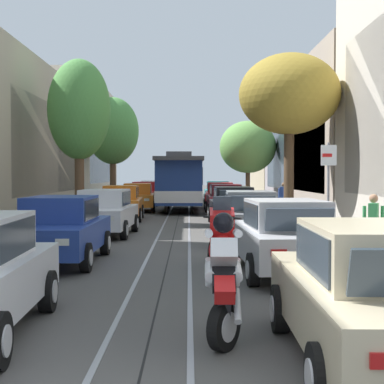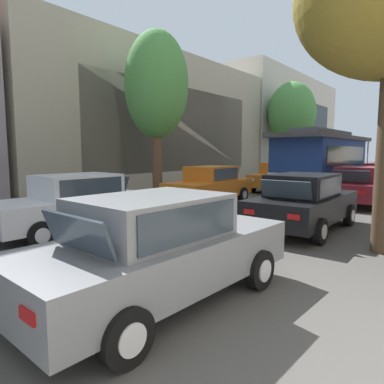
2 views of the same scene
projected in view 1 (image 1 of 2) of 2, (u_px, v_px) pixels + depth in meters
ground_plane at (177, 221)px, 26.02m from camera, size 160.00×160.00×0.00m
trolley_track_rails at (179, 216)px, 29.49m from camera, size 1.14×62.81×0.01m
building_facade_right at (355, 128)px, 29.46m from camera, size 5.73×54.51×10.54m
parked_car_blue_second_left at (60, 229)px, 13.91m from camera, size 2.04×4.38×1.58m
parked_car_white_mid_left at (104, 212)px, 20.05m from camera, size 2.12×4.41×1.58m
parked_car_orange_fourth_left at (121, 203)px, 26.62m from camera, size 2.11×4.41×1.58m
parked_car_orange_fifth_left at (138, 197)px, 32.89m from camera, size 2.14×4.42×1.58m
parked_car_red_sixth_left at (145, 193)px, 39.17m from camera, size 2.11×4.41×1.58m
parked_car_white_far_left at (151, 191)px, 45.35m from camera, size 2.01×4.37×1.58m
parked_car_beige_near_right at (378, 295)px, 6.40m from camera, size 2.06×4.39×1.58m
parked_car_silver_second_right at (285, 237)px, 12.29m from camera, size 2.14×4.42×1.58m
parked_car_grey_mid_right at (250, 216)px, 18.35m from camera, size 2.13×4.42×1.58m
parked_car_black_fourth_right at (233, 206)px, 24.26m from camera, size 2.02×4.37×1.58m
parked_car_maroon_fifth_right at (225, 199)px, 30.24m from camera, size 2.04×4.38×1.58m
parked_car_red_sixth_right at (220, 195)px, 35.63m from camera, size 2.13×4.42×1.58m
parked_car_teal_far_right at (218, 192)px, 41.62m from camera, size 2.03×4.37×1.58m
street_tree_kerb_left_second at (79, 111)px, 24.98m from camera, size 2.69×2.45×7.04m
street_tree_kerb_left_mid at (113, 131)px, 39.86m from camera, size 3.57×3.28×7.36m
street_tree_kerb_right_second at (289, 95)px, 23.07m from camera, size 3.99×4.35×6.87m
street_tree_kerb_right_mid at (248, 147)px, 39.87m from camera, size 3.87×3.43×5.74m
cable_car_trolley at (180, 182)px, 33.01m from camera, size 2.59×9.14×3.28m
motorcycle_with_rider at (223, 266)px, 7.36m from camera, size 0.49×1.85×1.83m
pedestrian_on_left_pavement at (373, 222)px, 14.69m from camera, size 0.55×0.42×1.61m
pedestrian_crossing_far at (284, 196)px, 30.14m from camera, size 0.55×0.34×1.67m
street_sign_post at (328, 189)px, 13.72m from camera, size 0.36×0.08×2.86m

